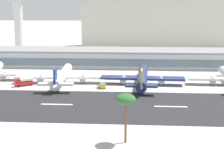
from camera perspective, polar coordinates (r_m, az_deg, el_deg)
ground_plane at (r=130.84m, az=-8.78°, el=-5.19°), size 1400.00×1400.00×0.00m
runway_strip at (r=133.42m, az=-8.52°, el=-4.84°), size 800.00×41.51×0.08m
runway_centreline_dash_4 at (r=133.64m, az=-8.97°, el=-4.81°), size 12.00×1.20×0.01m
runway_centreline_dash_5 at (r=130.99m, az=9.53°, el=-5.16°), size 12.00×1.20×0.01m
terminal_building at (r=215.03m, az=-0.24°, el=2.79°), size 168.66×28.30×10.09m
control_tower at (r=276.02m, az=-15.02°, el=9.45°), size 13.25×13.25×48.77m
distant_hotel_block at (r=308.17m, az=8.10°, el=8.49°), size 134.03×38.05×44.75m
airliner_navy_tail_gate_1 at (r=167.84m, az=-8.17°, el=-0.33°), size 44.80×50.45×10.53m
airliner_gold_tail_gate_2 at (r=163.67m, az=4.96°, el=-0.52°), size 39.40×51.70×10.79m
service_fuel_truck_0 at (r=166.50m, az=-14.15°, el=-1.12°), size 8.31×7.27×3.95m
service_box_truck_1 at (r=158.10m, az=-1.58°, el=-1.52°), size 3.48×6.31×3.25m
palm_tree_2 at (r=93.42m, az=2.26°, el=-4.21°), size 5.23×5.23×13.64m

